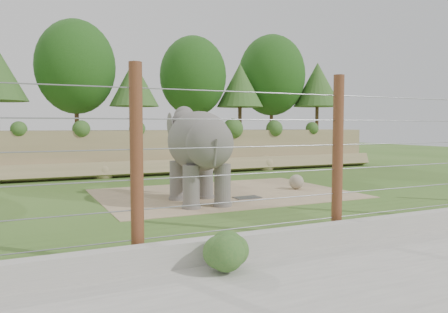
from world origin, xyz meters
name	(u,v)px	position (x,y,z in m)	size (l,w,h in m)	color
ground	(249,207)	(0.00, 0.00, 0.00)	(90.00, 90.00, 0.00)	#3B6021
back_embankment	(157,106)	(0.59, 12.68, 3.97)	(30.00, 5.52, 8.77)	#8B7E54
dirt_patch	(225,193)	(0.50, 3.00, 0.01)	(10.00, 7.00, 0.02)	#988262
drain_grate	(247,197)	(0.78, 1.57, 0.04)	(1.00, 0.60, 0.03)	#262628
elephant	(199,155)	(-1.29, 1.38, 1.72)	(1.82, 4.25, 3.44)	#625C58
stone_ball	(296,182)	(3.82, 2.70, 0.34)	(0.64, 0.64, 0.64)	gray
retaining_wall	(350,231)	(0.00, -5.00, 0.25)	(26.00, 0.35, 0.50)	#A19E96
walkway	(420,266)	(0.00, -7.00, 0.01)	(26.00, 4.00, 0.01)	#A19E96
barrier_fence	(338,157)	(0.00, -4.50, 2.00)	(20.26, 0.26, 4.00)	#583218
walkway_shrub	(228,254)	(-3.62, -5.80, 0.38)	(0.73, 0.73, 0.73)	#326227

